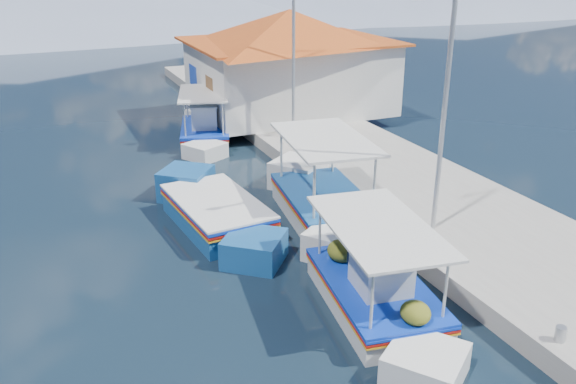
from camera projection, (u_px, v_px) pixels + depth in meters
name	position (u px, v px, depth m)	size (l,w,h in m)	color
ground	(306.00, 325.00, 12.57)	(160.00, 160.00, 0.00)	black
quay	(391.00, 180.00, 19.77)	(5.00, 44.00, 0.50)	gray
bollards	(346.00, 186.00, 18.21)	(0.20, 17.20, 0.30)	#A5A8AD
main_caique	(373.00, 289.00, 13.08)	(2.58, 6.67, 2.22)	silver
caique_green_canopy	(322.00, 204.00, 17.56)	(2.76, 7.12, 2.69)	silver
caique_blue_hull	(216.00, 215.00, 17.01)	(2.40, 6.80, 1.21)	navy
caique_far	(204.00, 131.00, 24.59)	(3.00, 6.05, 2.21)	silver
harbor_building	(290.00, 59.00, 26.60)	(10.49, 10.49, 4.40)	silver
lamp_post_near	(442.00, 102.00, 14.51)	(1.21, 0.14, 6.00)	#A5A8AD
lamp_post_far	(291.00, 50.00, 22.17)	(1.21, 0.14, 6.00)	#A5A8AD
mountain_ridge	(132.00, 4.00, 61.88)	(171.40, 96.00, 5.50)	gray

